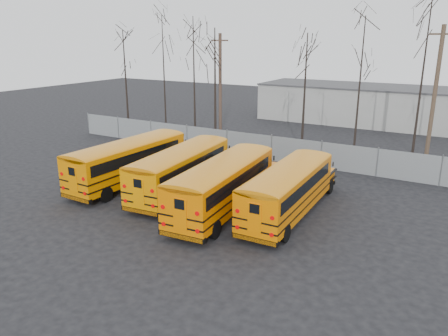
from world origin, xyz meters
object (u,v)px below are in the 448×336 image
Objects in this scene: utility_pole_left at (220,85)px; utility_pole_right at (435,94)px; bus_d at (289,186)px; bus_a at (131,158)px; bus_c at (225,181)px; bus_b at (183,167)px.

utility_pole_left is 18.45m from utility_pole_right.
bus_d is at bearing -108.81° from utility_pole_right.
utility_pole_left is 0.95× the size of utility_pole_right.
bus_a is 7.80m from bus_c.
bus_c is at bearing -54.53° from utility_pole_left.
bus_a is 15.72m from utility_pole_left.
utility_pole_left is (-9.94, 16.26, 3.22)m from bus_c.
bus_d is 1.05× the size of utility_pole_left.
bus_b is 20.08m from utility_pole_right.
bus_c reaches higher than bus_a.
bus_a reaches higher than bus_d.
bus_b is 1.03× the size of bus_d.
bus_a is 1.06× the size of bus_d.
bus_b is at bearing -128.67° from utility_pole_right.
utility_pole_right is (18.44, 0.53, 0.28)m from utility_pole_left.
bus_d is (7.06, -0.06, -0.04)m from bus_b.
bus_a is 3.98m from bus_b.
bus_c reaches higher than bus_d.
utility_pole_right is at bearing 69.96° from bus_d.
bus_b is (3.97, 0.25, -0.05)m from bus_a.
utility_pole_right reaches higher than bus_c.
bus_a reaches higher than bus_b.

